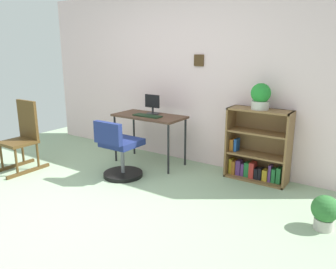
# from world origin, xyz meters

# --- Properties ---
(ground_plane) EXTENTS (6.24, 6.24, 0.00)m
(ground_plane) POSITION_xyz_m (0.00, 0.00, 0.00)
(ground_plane) COLOR #92AC8A
(wall_back) EXTENTS (5.20, 0.12, 2.47)m
(wall_back) POSITION_xyz_m (0.00, 2.15, 1.23)
(wall_back) COLOR silver
(wall_back) RESTS_ON ground_plane
(desk) EXTENTS (1.04, 0.51, 0.72)m
(desk) POSITION_xyz_m (-0.21, 1.66, 0.66)
(desk) COLOR #523627
(desk) RESTS_ON ground_plane
(monitor) EXTENTS (0.24, 0.19, 0.28)m
(monitor) POSITION_xyz_m (-0.22, 1.76, 0.85)
(monitor) COLOR #262628
(monitor) RESTS_ON desk
(keyboard) EXTENTS (0.43, 0.15, 0.02)m
(keyboard) POSITION_xyz_m (-0.18, 1.57, 0.73)
(keyboard) COLOR #1A301C
(keyboard) RESTS_ON desk
(office_chair) EXTENTS (0.52, 0.55, 0.78)m
(office_chair) POSITION_xyz_m (-0.19, 0.99, 0.34)
(office_chair) COLOR black
(office_chair) RESTS_ON ground_plane
(rocking_chair) EXTENTS (0.42, 0.64, 0.96)m
(rocking_chair) POSITION_xyz_m (-1.52, 0.49, 0.48)
(rocking_chair) COLOR #4E3719
(rocking_chair) RESTS_ON ground_plane
(bookshelf_low) EXTENTS (0.78, 0.30, 0.92)m
(bookshelf_low) POSITION_xyz_m (1.30, 1.95, 0.40)
(bookshelf_low) COLOR brown
(bookshelf_low) RESTS_ON ground_plane
(potted_plant_on_shelf) EXTENTS (0.24, 0.24, 0.32)m
(potted_plant_on_shelf) POSITION_xyz_m (1.31, 1.90, 1.09)
(potted_plant_on_shelf) COLOR #B7B2A8
(potted_plant_on_shelf) RESTS_ON bookshelf_low
(potted_plant_floor) EXTENTS (0.25, 0.25, 0.34)m
(potted_plant_floor) POSITION_xyz_m (2.27, 1.09, 0.18)
(potted_plant_floor) COLOR #B7B2A8
(potted_plant_floor) RESTS_ON ground_plane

